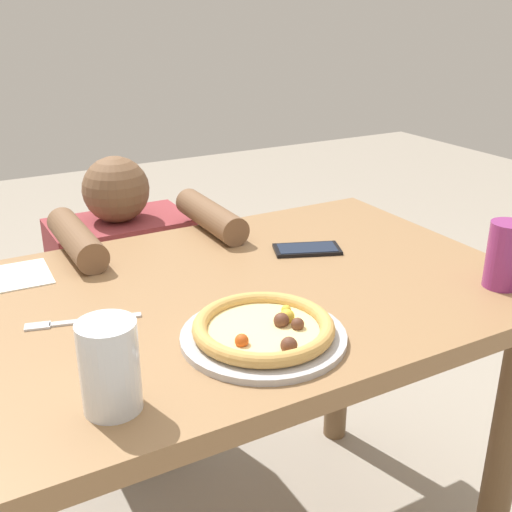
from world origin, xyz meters
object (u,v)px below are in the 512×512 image
pizza_near (264,331)px  fork (77,322)px  drink_cup_colored (505,255)px  cell_phone (307,249)px  water_cup_clear (109,366)px  diner_seated (129,326)px

pizza_near → fork: pizza_near is taller
drink_cup_colored → cell_phone: (-0.23, 0.35, -0.06)m
water_cup_clear → fork: water_cup_clear is taller
pizza_near → drink_cup_colored: bearing=-4.8°
cell_phone → drink_cup_colored: bearing=-56.1°
cell_phone → diner_seated: size_ratio=0.18×
water_cup_clear → diner_seated: diner_seated is taller
fork → water_cup_clear: bearing=-94.1°
water_cup_clear → fork: 0.29m
drink_cup_colored → water_cup_clear: (-0.80, -0.02, 0.00)m
water_cup_clear → diner_seated: size_ratio=0.15×
fork → diner_seated: size_ratio=0.22×
pizza_near → drink_cup_colored: drink_cup_colored is taller
water_cup_clear → drink_cup_colored: bearing=1.3°
drink_cup_colored → cell_phone: size_ratio=0.81×
fork → cell_phone: cell_phone is taller
pizza_near → fork: 0.34m
pizza_near → cell_phone: pizza_near is taller
diner_seated → fork: bearing=-114.6°
drink_cup_colored → diner_seated: diner_seated is taller
water_cup_clear → cell_phone: water_cup_clear is taller
cell_phone → water_cup_clear: bearing=-147.2°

